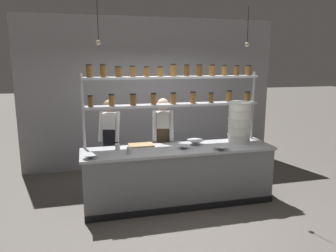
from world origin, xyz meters
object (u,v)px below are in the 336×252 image
(prep_bowl_center_front, at_px, (90,156))
(serving_cup_front, at_px, (118,147))
(prep_bowl_near_left, at_px, (196,142))
(chef_left, at_px, (110,139))
(cutting_board, at_px, (141,145))
(prep_bowl_center_back, at_px, (221,148))
(serving_cup_by_board, at_px, (129,150))
(spice_shelf_unit, at_px, (174,92))
(chef_center, at_px, (163,138))
(container_stack, at_px, (240,122))
(prep_bowl_near_right, at_px, (184,147))

(prep_bowl_center_front, bearing_deg, serving_cup_front, 40.47)
(prep_bowl_near_left, distance_m, prep_bowl_center_front, 1.74)
(chef_left, distance_m, serving_cup_front, 0.68)
(cutting_board, relative_size, prep_bowl_center_back, 1.73)
(serving_cup_front, distance_m, serving_cup_by_board, 0.31)
(cutting_board, height_order, serving_cup_front, serving_cup_front)
(chef_left, distance_m, serving_cup_by_board, 0.98)
(serving_cup_front, xyz_separation_m, serving_cup_by_board, (0.15, -0.28, 0.01))
(spice_shelf_unit, height_order, chef_center, spice_shelf_unit)
(chef_center, distance_m, prep_bowl_near_left, 0.63)
(prep_bowl_near_left, xyz_separation_m, serving_cup_by_board, (-1.14, -0.29, 0.02))
(container_stack, height_order, serving_cup_front, container_stack)
(prep_bowl_near_right, distance_m, serving_cup_by_board, 0.88)
(prep_bowl_center_back, distance_m, prep_bowl_near_right, 0.57)
(chef_center, height_order, prep_bowl_center_front, chef_center)
(prep_bowl_center_back, bearing_deg, spice_shelf_unit, 134.25)
(serving_cup_by_board, bearing_deg, spice_shelf_unit, 30.72)
(spice_shelf_unit, height_order, chef_left, spice_shelf_unit)
(serving_cup_front, bearing_deg, serving_cup_by_board, -62.38)
(prep_bowl_near_right, xyz_separation_m, serving_cup_by_board, (-0.88, -0.08, 0.03))
(container_stack, bearing_deg, prep_bowl_center_front, -171.85)
(chef_left, distance_m, cutting_board, 0.69)
(chef_center, bearing_deg, spice_shelf_unit, -51.69)
(chef_left, height_order, prep_bowl_near_right, chef_left)
(serving_cup_front, bearing_deg, chef_center, 28.41)
(chef_left, relative_size, cutting_board, 4.06)
(prep_bowl_near_right, bearing_deg, prep_bowl_near_left, 38.01)
(prep_bowl_near_left, relative_size, prep_bowl_near_right, 1.43)
(chef_left, bearing_deg, spice_shelf_unit, -8.61)
(prep_bowl_near_left, bearing_deg, cutting_board, 171.12)
(cutting_board, height_order, prep_bowl_center_back, prep_bowl_center_back)
(container_stack, height_order, prep_bowl_center_front, container_stack)
(spice_shelf_unit, distance_m, serving_cup_by_board, 1.24)
(prep_bowl_center_back, height_order, serving_cup_front, serving_cup_front)
(spice_shelf_unit, relative_size, serving_cup_front, 31.25)
(prep_bowl_center_front, distance_m, serving_cup_by_board, 0.57)
(chef_center, distance_m, serving_cup_by_board, 1.00)
(container_stack, relative_size, serving_cup_by_board, 6.37)
(cutting_board, distance_m, prep_bowl_near_left, 0.90)
(spice_shelf_unit, height_order, serving_cup_front, spice_shelf_unit)
(prep_bowl_near_left, bearing_deg, prep_bowl_center_front, -167.80)
(prep_bowl_center_front, height_order, prep_bowl_near_right, prep_bowl_center_front)
(prep_bowl_near_left, xyz_separation_m, prep_bowl_center_front, (-1.70, -0.37, -0.01))
(prep_bowl_center_back, bearing_deg, serving_cup_front, 165.21)
(serving_cup_front, height_order, serving_cup_by_board, serving_cup_by_board)
(cutting_board, relative_size, prep_bowl_center_front, 1.75)
(prep_bowl_center_front, height_order, prep_bowl_center_back, same)
(container_stack, xyz_separation_m, cutting_board, (-1.66, 0.15, -0.33))
(chef_center, relative_size, prep_bowl_near_left, 5.91)
(container_stack, bearing_deg, prep_bowl_center_back, -141.24)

